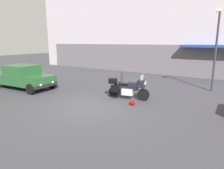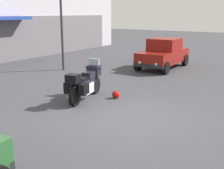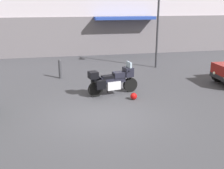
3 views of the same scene
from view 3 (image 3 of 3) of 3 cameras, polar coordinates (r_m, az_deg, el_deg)
The scene contains 5 objects.
ground_plane at distance 9.65m, azimuth -1.86°, elevation -6.42°, with size 80.00×80.00×0.00m, color #38383D.
motorcycle at distance 11.58m, azimuth 0.10°, elevation 0.88°, with size 2.24×0.98×1.36m.
helmet at distance 11.12m, azimuth 4.55°, elevation -2.46°, with size 0.28×0.28×0.28m, color #990C0C.
streetlamp_curbside at distance 16.26m, azimuth 9.81°, elevation 13.73°, with size 0.28×0.94×4.91m.
bollard_curbside at distance 14.32m, azimuth -10.82°, elevation 3.34°, with size 0.16×0.16×1.00m.
Camera 3 is at (-1.51, -8.73, 3.83)m, focal length 43.68 mm.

